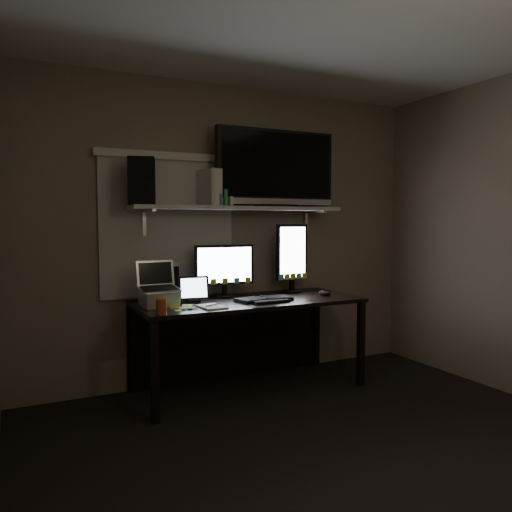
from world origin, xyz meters
TOP-DOWN VIEW (x-y plane):
  - floor at (0.00, 0.00)m, footprint 3.60×3.60m
  - ceiling at (0.00, 0.00)m, footprint 3.60×3.60m
  - back_wall at (0.00, 1.80)m, footprint 3.60×0.00m
  - window_blinds at (-0.55, 1.79)m, footprint 1.10×0.02m
  - desk at (0.00, 1.55)m, footprint 1.80×0.75m
  - wall_shelf at (0.00, 1.62)m, footprint 1.80×0.35m
  - monitor_landscape at (-0.13, 1.62)m, footprint 0.51×0.08m
  - monitor_portrait at (0.52, 1.63)m, footprint 0.31×0.07m
  - keyboard at (0.08, 1.32)m, footprint 0.47×0.20m
  - mouse at (0.67, 1.34)m, footprint 0.10×0.13m
  - notepad at (-0.40, 1.21)m, footprint 0.18×0.24m
  - tablet at (-0.45, 1.48)m, footprint 0.25×0.13m
  - file_sorter at (-0.61, 1.72)m, footprint 0.23×0.11m
  - laptop at (-0.73, 1.43)m, footprint 0.30×0.25m
  - cup at (-0.80, 1.10)m, footprint 0.08×0.08m
  - sticky_notes at (-0.52, 1.29)m, footprint 0.36×0.29m
  - tv at (0.35, 1.62)m, footprint 1.09×0.20m
  - game_console at (-0.24, 1.65)m, footprint 0.13×0.26m
  - speaker at (-0.80, 1.62)m, footprint 0.25×0.28m
  - bottles at (-0.17, 1.55)m, footprint 0.20×0.11m

SIDE VIEW (x-z plane):
  - floor at x=0.00m, z-range 0.00..0.00m
  - desk at x=0.00m, z-range 0.19..0.92m
  - sticky_notes at x=-0.52m, z-range 0.73..0.73m
  - notepad at x=-0.40m, z-range 0.73..0.74m
  - keyboard at x=0.08m, z-range 0.73..0.76m
  - mouse at x=0.67m, z-range 0.73..0.77m
  - cup at x=-0.80m, z-range 0.73..0.84m
  - tablet at x=-0.45m, z-range 0.73..0.94m
  - file_sorter at x=-0.61m, z-range 0.73..1.02m
  - laptop at x=-0.73m, z-range 0.73..1.05m
  - monitor_landscape at x=-0.13m, z-range 0.73..1.17m
  - monitor_portrait at x=0.52m, z-range 0.73..1.34m
  - back_wall at x=0.00m, z-range -0.55..3.05m
  - window_blinds at x=-0.55m, z-range 0.75..1.85m
  - wall_shelf at x=0.00m, z-range 1.45..1.48m
  - bottles at x=-0.17m, z-range 1.48..1.61m
  - game_console at x=-0.24m, z-range 1.48..1.77m
  - speaker at x=-0.80m, z-range 1.48..1.83m
  - tv at x=0.35m, z-range 1.48..2.13m
  - ceiling at x=0.00m, z-range 2.50..2.50m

